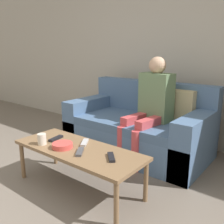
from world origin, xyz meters
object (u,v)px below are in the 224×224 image
at_px(tv_remote_0, 56,138).
at_px(person_adult, 152,102).
at_px(couch, 139,129).
at_px(tv_remote_3, 85,143).
at_px(cup_near, 42,139).
at_px(tv_remote_1, 111,157).
at_px(tv_remote_2, 80,152).
at_px(snack_bowl, 62,145).
at_px(coffee_table, 78,152).

bearing_deg(tv_remote_0, person_adult, 53.64).
xyz_separation_m(couch, tv_remote_0, (-0.28, -1.08, 0.12)).
bearing_deg(tv_remote_0, tv_remote_3, 7.33).
xyz_separation_m(cup_near, tv_remote_3, (0.30, 0.26, -0.04)).
distance_m(cup_near, tv_remote_1, 0.72).
bearing_deg(couch, tv_remote_2, -83.18).
xyz_separation_m(tv_remote_2, tv_remote_3, (-0.12, 0.18, 0.00)).
bearing_deg(tv_remote_2, snack_bowl, 147.54).
bearing_deg(tv_remote_3, tv_remote_1, -47.55).
bearing_deg(couch, person_adult, -20.91).
distance_m(couch, tv_remote_3, 1.00).
bearing_deg(tv_remote_1, snack_bowl, 146.23).
height_order(person_adult, tv_remote_0, person_adult).
bearing_deg(coffee_table, tv_remote_3, 104.70).
distance_m(couch, person_adult, 0.46).
xyz_separation_m(cup_near, snack_bowl, (0.21, 0.06, -0.03)).
relative_size(couch, coffee_table, 1.37).
bearing_deg(tv_remote_0, cup_near, -99.49).
bearing_deg(snack_bowl, cup_near, -163.87).
xyz_separation_m(person_adult, cup_near, (-0.50, -1.16, -0.23)).
relative_size(coffee_table, cup_near, 12.28).
bearing_deg(tv_remote_0, tv_remote_1, -10.39).
xyz_separation_m(person_adult, tv_remote_2, (-0.08, -1.09, -0.27)).
bearing_deg(tv_remote_2, tv_remote_3, 87.48).
bearing_deg(coffee_table, couch, 92.57).
xyz_separation_m(tv_remote_0, tv_remote_3, (0.30, 0.09, 0.00)).
relative_size(tv_remote_1, snack_bowl, 0.83).
bearing_deg(couch, tv_remote_1, -68.90).
height_order(cup_near, tv_remote_2, cup_near).
relative_size(person_adult, snack_bowl, 6.38).
distance_m(coffee_table, snack_bowl, 0.16).
bearing_deg(coffee_table, snack_bowl, -145.91).
distance_m(couch, tv_remote_1, 1.17).
bearing_deg(cup_near, snack_bowl, 16.13).
relative_size(tv_remote_1, tv_remote_2, 0.93).
xyz_separation_m(tv_remote_1, tv_remote_3, (-0.40, 0.10, 0.00)).
bearing_deg(snack_bowl, tv_remote_2, 3.63).
bearing_deg(tv_remote_2, coffee_table, 107.48).
relative_size(cup_near, tv_remote_1, 0.67).
bearing_deg(person_adult, snack_bowl, -97.56).
height_order(cup_near, tv_remote_0, cup_near).
relative_size(cup_near, tv_remote_3, 0.61).
xyz_separation_m(tv_remote_0, tv_remote_2, (0.42, -0.09, 0.00)).
relative_size(cup_near, tv_remote_0, 0.59).
bearing_deg(tv_remote_0, snack_bowl, -35.08).
bearing_deg(couch, coffee_table, -87.43).
bearing_deg(couch, cup_near, -102.82).
relative_size(person_adult, cup_near, 11.58).
xyz_separation_m(couch, tv_remote_2, (0.14, -1.17, 0.12)).
height_order(coffee_table, snack_bowl, snack_bowl).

